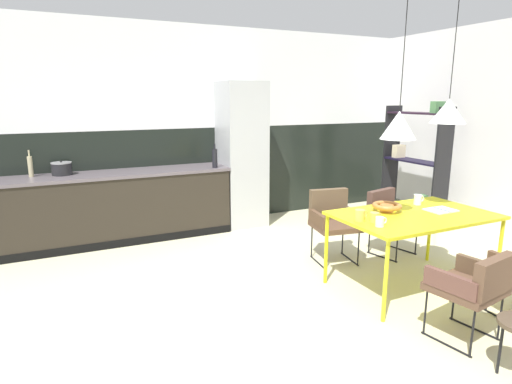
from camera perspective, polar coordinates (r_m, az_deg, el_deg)
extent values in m
plane|color=beige|center=(4.13, 10.55, -14.27)|extent=(8.60, 8.60, 0.00)
cube|color=black|center=(6.50, -5.11, 2.38)|extent=(6.61, 0.12, 1.42)
cube|color=silver|center=(6.40, -5.36, 14.99)|extent=(6.61, 0.12, 1.42)
cube|color=black|center=(5.84, -18.82, -2.16)|extent=(3.08, 0.60, 0.87)
cube|color=#5C5358|center=(5.75, -19.14, 2.23)|extent=(3.11, 0.63, 0.04)
cube|color=black|center=(5.66, -18.16, -6.65)|extent=(3.08, 0.01, 0.10)
cube|color=#ADAFB2|center=(6.20, -1.92, 4.99)|extent=(0.60, 0.60, 2.07)
cube|color=yellow|center=(4.40, 20.41, -2.93)|extent=(1.50, 0.93, 0.03)
cylinder|color=yellow|center=(4.37, 9.38, -7.55)|extent=(0.04, 0.04, 0.72)
cylinder|color=#CDCA17|center=(5.28, 22.21, -4.79)|extent=(0.04, 0.04, 0.72)
cylinder|color=yellow|center=(3.76, 16.94, -11.38)|extent=(0.04, 0.04, 0.72)
cylinder|color=yellow|center=(4.79, 29.77, -7.30)|extent=(0.04, 0.04, 0.72)
cube|color=brown|center=(4.92, 10.56, -4.49)|extent=(0.55, 0.54, 0.06)
cube|color=brown|center=(5.04, 9.66, -1.59)|extent=(0.46, 0.16, 0.36)
cube|color=brown|center=(4.99, 12.88, -3.15)|extent=(0.12, 0.42, 0.14)
cube|color=#513927|center=(4.80, 8.24, -3.58)|extent=(0.12, 0.42, 0.14)
cylinder|color=black|center=(4.92, 13.54, -7.42)|extent=(0.02, 0.02, 0.40)
cylinder|color=black|center=(4.75, 9.27, -7.98)|extent=(0.02, 0.02, 0.40)
cylinder|color=black|center=(5.24, 11.52, -6.10)|extent=(0.02, 0.02, 0.40)
cylinder|color=black|center=(5.07, 7.47, -6.56)|extent=(0.02, 0.02, 0.40)
cylinder|color=black|center=(5.14, 12.40, -8.74)|extent=(0.09, 0.41, 0.02)
cylinder|color=black|center=(4.98, 8.27, -9.31)|extent=(0.09, 0.41, 0.02)
cube|color=brown|center=(3.72, 26.22, -11.47)|extent=(0.55, 0.53, 0.06)
cube|color=brown|center=(3.58, 29.30, -9.81)|extent=(0.46, 0.15, 0.28)
cube|color=brown|center=(3.50, 24.58, -11.01)|extent=(0.12, 0.42, 0.14)
cube|color=#503C2A|center=(3.87, 27.98, -9.15)|extent=(0.12, 0.42, 0.14)
cylinder|color=black|center=(3.74, 21.72, -14.69)|extent=(0.02, 0.02, 0.39)
cylinder|color=black|center=(4.05, 24.95, -12.81)|extent=(0.02, 0.02, 0.39)
cylinder|color=black|center=(3.58, 26.97, -16.50)|extent=(0.02, 0.02, 0.39)
cylinder|color=black|center=(3.90, 29.88, -14.33)|extent=(0.02, 0.02, 0.39)
cylinder|color=black|center=(3.74, 24.01, -18.10)|extent=(0.08, 0.41, 0.02)
cylinder|color=black|center=(4.06, 27.09, -15.93)|extent=(0.08, 0.41, 0.02)
cube|color=brown|center=(5.33, 17.99, -3.56)|extent=(0.57, 0.56, 0.06)
cube|color=#4D362D|center=(5.39, 16.35, -1.27)|extent=(0.46, 0.18, 0.30)
cube|color=brown|center=(5.49, 19.33, -2.13)|extent=(0.14, 0.41, 0.14)
cube|color=brown|center=(5.13, 16.70, -2.94)|extent=(0.14, 0.41, 0.14)
cylinder|color=black|center=(5.46, 20.66, -5.88)|extent=(0.02, 0.02, 0.40)
cylinder|color=black|center=(5.14, 18.34, -6.86)|extent=(0.02, 0.02, 0.40)
cylinder|color=black|center=(5.65, 17.36, -5.02)|extent=(0.02, 0.02, 0.40)
cylinder|color=black|center=(5.34, 14.93, -5.90)|extent=(0.02, 0.02, 0.40)
cylinder|color=black|center=(5.62, 18.84, -7.30)|extent=(0.11, 0.41, 0.02)
cylinder|color=black|center=(5.30, 16.47, -8.33)|extent=(0.11, 0.41, 0.02)
cube|color=brown|center=(4.11, 30.88, -8.55)|extent=(0.09, 0.42, 0.14)
cylinder|color=black|center=(4.34, 28.62, -11.64)|extent=(0.02, 0.02, 0.37)
cylinder|color=black|center=(4.31, 30.31, -14.61)|extent=(0.05, 0.41, 0.02)
cylinder|color=#B2662D|center=(4.38, 17.09, -2.08)|extent=(0.13, 0.13, 0.07)
torus|color=#AD6B31|center=(4.37, 17.11, -1.78)|extent=(0.28, 0.28, 0.05)
cube|color=white|center=(4.56, 22.89, -2.34)|extent=(0.14, 0.22, 0.01)
cube|color=white|center=(4.66, 24.05, -2.12)|extent=(0.14, 0.22, 0.01)
cube|color=#334C8C|center=(4.61, 23.49, -2.13)|extent=(0.01, 0.22, 0.00)
cylinder|color=gold|center=(3.98, 13.68, -3.04)|extent=(0.09, 0.09, 0.11)
torus|color=gold|center=(4.02, 14.31, -2.87)|extent=(0.07, 0.01, 0.07)
cylinder|color=white|center=(4.77, 20.81, -0.96)|extent=(0.08, 0.08, 0.11)
torus|color=white|center=(4.80, 21.24, -0.83)|extent=(0.07, 0.01, 0.07)
cylinder|color=gold|center=(3.99, 15.55, -3.27)|extent=(0.08, 0.08, 0.09)
torus|color=gold|center=(4.02, 16.13, -3.11)|extent=(0.06, 0.01, 0.06)
cylinder|color=white|center=(3.86, 16.22, -3.84)|extent=(0.07, 0.07, 0.08)
torus|color=white|center=(3.89, 16.76, -3.68)|extent=(0.06, 0.01, 0.06)
cylinder|color=black|center=(5.79, -24.55, 2.80)|extent=(0.24, 0.24, 0.15)
cylinder|color=gray|center=(5.78, -24.62, 3.57)|extent=(0.24, 0.24, 0.01)
sphere|color=black|center=(5.78, -24.64, 3.75)|extent=(0.02, 0.02, 0.02)
cylinder|color=black|center=(5.85, -5.54, 4.51)|extent=(0.07, 0.07, 0.26)
cylinder|color=black|center=(5.83, -5.57, 6.11)|extent=(0.03, 0.03, 0.07)
cylinder|color=tan|center=(5.82, -27.95, 3.03)|extent=(0.06, 0.06, 0.25)
cylinder|color=tan|center=(5.80, -28.11, 4.61)|extent=(0.02, 0.02, 0.08)
cylinder|color=black|center=(3.49, 29.88, -17.59)|extent=(0.02, 0.02, 0.39)
cube|color=black|center=(7.02, 17.56, 3.90)|extent=(0.30, 0.03, 1.73)
cube|color=black|center=(6.35, 23.62, 2.56)|extent=(0.30, 0.03, 1.73)
cube|color=black|center=(6.79, 20.05, -1.85)|extent=(0.30, 0.97, 0.02)
cube|color=#4C7F4C|center=(6.66, 21.15, -1.24)|extent=(0.18, 0.10, 0.20)
cube|color=black|center=(6.67, 20.49, 3.90)|extent=(0.30, 0.97, 0.02)
cube|color=beige|center=(6.89, 18.56, 5.21)|extent=(0.18, 0.10, 0.19)
cube|color=black|center=(6.61, 20.95, 9.82)|extent=(0.30, 0.97, 0.02)
cube|color=#4C7F4C|center=(6.38, 23.13, 10.40)|extent=(0.18, 0.10, 0.16)
cylinder|color=black|center=(4.05, 19.22, 17.72)|extent=(0.01, 0.01, 1.06)
cone|color=white|center=(4.03, 18.55, 8.47)|extent=(0.32, 0.32, 0.25)
cylinder|color=black|center=(4.49, 25.05, 17.36)|extent=(0.01, 0.01, 0.95)
cone|color=white|center=(4.46, 24.35, 9.83)|extent=(0.33, 0.33, 0.23)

